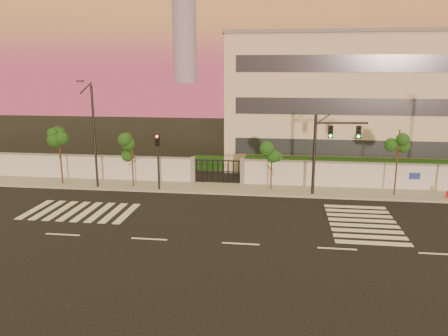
% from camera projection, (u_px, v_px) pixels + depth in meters
% --- Properties ---
extents(ground, '(120.00, 120.00, 0.00)m').
position_uv_depth(ground, '(241.00, 244.00, 23.12)').
color(ground, black).
rests_on(ground, ground).
extents(sidewalk, '(60.00, 3.00, 0.15)m').
position_uv_depth(sidewalk, '(254.00, 190.00, 33.25)').
color(sidewalk, gray).
rests_on(sidewalk, ground).
extents(perimeter_wall, '(60.00, 0.36, 2.20)m').
position_uv_depth(perimeter_wall, '(256.00, 172.00, 34.47)').
color(perimeter_wall, silver).
rests_on(perimeter_wall, ground).
extents(hedge_row, '(41.00, 4.25, 1.80)m').
position_uv_depth(hedge_row, '(271.00, 168.00, 37.04)').
color(hedge_row, '#0F3413').
rests_on(hedge_row, ground).
extents(institutional_building, '(24.40, 12.40, 12.25)m').
position_uv_depth(institutional_building, '(356.00, 100.00, 41.86)').
color(institutional_building, beige).
rests_on(institutional_building, ground).
extents(road_markings, '(57.00, 7.62, 0.02)m').
position_uv_depth(road_markings, '(221.00, 219.00, 26.95)').
color(road_markings, silver).
rests_on(road_markings, ground).
extents(street_tree_b, '(1.53, 1.21, 4.81)m').
position_uv_depth(street_tree_b, '(60.00, 141.00, 34.06)').
color(street_tree_b, '#382314').
rests_on(street_tree_b, ground).
extents(street_tree_c, '(1.35, 1.07, 4.27)m').
position_uv_depth(street_tree_c, '(132.00, 148.00, 33.36)').
color(street_tree_c, '#382314').
rests_on(street_tree_c, ground).
extents(street_tree_d, '(1.36, 1.08, 3.64)m').
position_uv_depth(street_tree_d, '(272.00, 156.00, 32.57)').
color(street_tree_d, '#382314').
rests_on(street_tree_d, ground).
extents(street_tree_e, '(1.35, 1.08, 4.92)m').
position_uv_depth(street_tree_e, '(398.00, 148.00, 30.79)').
color(street_tree_e, '#382314').
rests_on(street_tree_e, ground).
extents(traffic_signal_main, '(3.75, 0.57, 5.94)m').
position_uv_depth(traffic_signal_main, '(325.00, 145.00, 31.02)').
color(traffic_signal_main, black).
rests_on(traffic_signal_main, ground).
extents(traffic_signal_secondary, '(0.35, 0.34, 4.53)m').
position_uv_depth(traffic_signal_secondary, '(158.00, 154.00, 32.51)').
color(traffic_signal_secondary, black).
rests_on(traffic_signal_secondary, ground).
extents(streetlight_west, '(0.50, 2.00, 8.30)m').
position_uv_depth(streetlight_west, '(93.00, 131.00, 32.73)').
color(streetlight_west, black).
rests_on(streetlight_west, ground).
extents(fire_hydrant, '(0.27, 0.25, 0.68)m').
position_uv_depth(fire_hydrant, '(448.00, 195.00, 30.85)').
color(fire_hydrant, red).
rests_on(fire_hydrant, ground).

